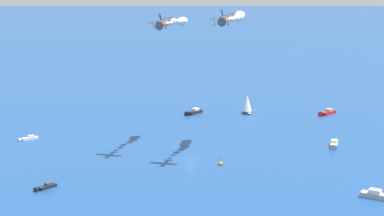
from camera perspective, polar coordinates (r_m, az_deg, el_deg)
The scene contains 15 objects.
ground_plane at distance 180.34m, azimuth -0.08°, elevation -4.36°, with size 2000.00×2000.00×0.00m, color navy.
motorboat_near_centre at distance 154.81m, azimuth 15.91°, elevation -7.23°, with size 5.74×9.19×2.62m.
motorboat_far_port at distance 159.68m, azimuth -12.41°, elevation -6.58°, with size 5.89×2.88×1.66m.
motorboat_far_stbd at distance 206.36m, azimuth -13.81°, elevation -2.54°, with size 5.94×1.86×1.70m.
motorboat_inshore at distance 236.94m, azimuth 0.07°, elevation -0.37°, with size 8.41×4.51×2.37m.
motorboat_offshore at distance 196.80m, azimuth 11.95°, elevation -3.08°, with size 7.31×6.54×2.27m.
motorboat_mid_cluster at distance 240.78m, azimuth 11.34°, elevation -0.40°, with size 8.50×3.57×2.39m.
sailboat_outer_ring_a at distance 237.89m, azimuth 4.69°, elevation 0.36°, with size 3.92×6.24×7.78m.
marker_buoy at distance 174.95m, azimuth 2.44°, elevation -4.74°, with size 1.10×1.10×2.10m.
biplane_lead at distance 171.64m, azimuth 2.75°, elevation 7.42°, with size 6.79×6.52×3.82m.
wingwalker_lead at distance 171.62m, azimuth 2.56°, elevation 8.13°, with size 0.68×0.79×1.78m.
smoke_trail_lead at distance 190.45m, azimuth 3.94°, elevation 7.74°, with size 18.25×16.23×3.59m.
biplane_wingman at distance 179.89m, azimuth -2.53°, elevation 7.09°, with size 6.79×6.52×3.82m.
wingwalker_wingman at distance 179.91m, azimuth -2.72°, elevation 7.77°, with size 0.68×0.79×1.78m.
smoke_trail_wingman at distance 196.31m, azimuth -1.03°, elevation 7.35°, with size 16.03×13.89×3.36m.
Camera 1 is at (100.68, 141.34, 49.09)m, focal length 62.85 mm.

